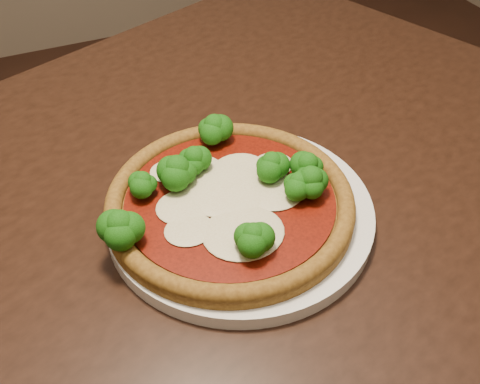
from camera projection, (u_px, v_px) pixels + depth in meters
name	position (u px, v px, depth m)	size (l,w,h in m)	color
dining_table	(182.00, 259.00, 0.71)	(1.51, 1.27, 0.75)	black
plate	(240.00, 211.00, 0.63)	(0.31, 0.31, 0.02)	silver
pizza	(229.00, 196.00, 0.61)	(0.30, 0.29, 0.06)	brown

